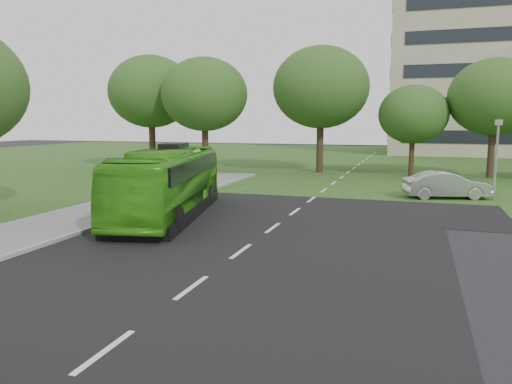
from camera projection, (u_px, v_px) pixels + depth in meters
ground at (219, 268)px, 15.51m from camera, size 160.00×160.00×0.00m
street_surfaces at (330, 181)px, 37.04m from camera, size 120.00×120.00×0.15m
tree_park_a at (204, 95)px, 43.12m from camera, size 7.47×7.47×9.93m
tree_park_b at (321, 87)px, 42.80m from camera, size 8.28×8.28×10.85m
tree_park_c at (413, 114)px, 40.24m from camera, size 5.55×5.55×7.38m
tree_park_d at (495, 97)px, 38.69m from camera, size 7.05×7.05×9.33m
tree_park_f at (151, 92)px, 46.57m from camera, size 7.90×7.90×10.54m
bus at (168, 183)px, 23.68m from camera, size 5.08×11.78×3.20m
sedan at (446, 185)px, 29.14m from camera, size 5.10×2.90×1.59m
camera_pole at (497, 148)px, 28.36m from camera, size 0.44×0.40×4.58m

